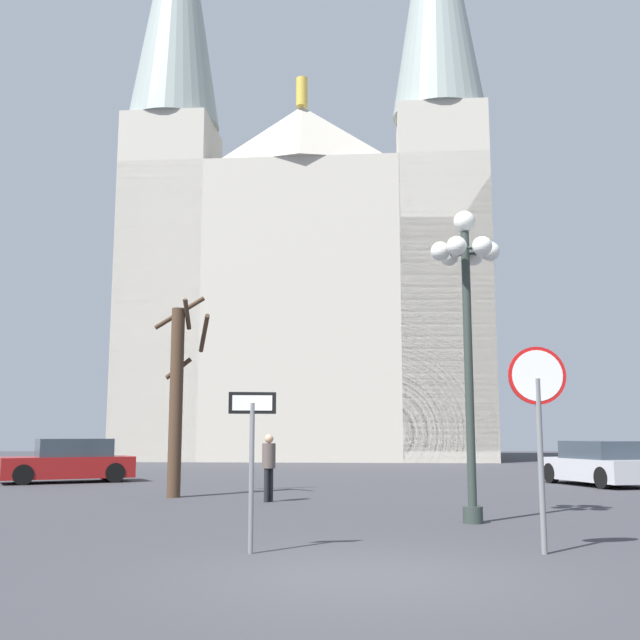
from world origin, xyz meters
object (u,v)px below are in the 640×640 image
(cathedral, at_px, (304,254))
(pedestrian_walking, at_px, (265,461))
(parked_car_far_silver, at_px, (596,464))
(bare_tree, at_px, (174,393))
(parked_car_near_red, at_px, (65,462))
(stop_sign, at_px, (535,406))
(one_way_arrow_sign, at_px, (248,447))
(street_lamp, at_px, (463,295))

(cathedral, xyz_separation_m, pedestrian_walking, (-0.42, -28.88, -11.99))
(parked_car_far_silver, relative_size, pedestrian_walking, 2.77)
(cathedral, distance_m, pedestrian_walking, 31.28)
(bare_tree, xyz_separation_m, parked_car_far_silver, (12.37, 4.34, -1.98))
(parked_car_near_red, bearing_deg, cathedral, 70.91)
(bare_tree, height_order, parked_car_far_silver, bare_tree)
(parked_car_near_red, distance_m, parked_car_far_silver, 17.07)
(stop_sign, distance_m, bare_tree, 11.31)
(stop_sign, distance_m, one_way_arrow_sign, 3.98)
(parked_car_far_silver, bearing_deg, one_way_arrow_sign, -125.74)
(one_way_arrow_sign, relative_size, street_lamp, 0.37)
(cathedral, xyz_separation_m, one_way_arrow_sign, (-0.14, -36.65, -11.52))
(cathedral, xyz_separation_m, street_lamp, (3.55, -33.18, -8.77))
(pedestrian_walking, bearing_deg, cathedral, 89.16)
(bare_tree, distance_m, parked_car_far_silver, 13.25)
(parked_car_far_silver, bearing_deg, parked_car_near_red, 174.79)
(cathedral, relative_size, parked_car_far_silver, 9.22)
(cathedral, bearing_deg, parked_car_near_red, -109.09)
(parked_car_near_red, bearing_deg, stop_sign, -52.94)
(parked_car_near_red, bearing_deg, parked_car_far_silver, -5.21)
(cathedral, bearing_deg, stop_sign, -84.09)
(cathedral, xyz_separation_m, parked_car_far_silver, (9.49, -23.27, -12.29))
(stop_sign, bearing_deg, parked_car_near_red, 127.06)
(one_way_arrow_sign, bearing_deg, pedestrian_walking, 92.09)
(bare_tree, relative_size, parked_car_near_red, 1.17)
(one_way_arrow_sign, distance_m, parked_car_near_red, 16.67)
(one_way_arrow_sign, bearing_deg, parked_car_far_silver, 54.26)
(parked_car_far_silver, bearing_deg, pedestrian_walking, -150.48)
(parked_car_near_red, bearing_deg, pedestrian_walking, -45.28)
(pedestrian_walking, bearing_deg, street_lamp, -47.24)
(cathedral, distance_m, parked_car_near_red, 26.06)
(street_lamp, relative_size, pedestrian_walking, 3.68)
(bare_tree, xyz_separation_m, pedestrian_walking, (2.46, -1.28, -1.67))
(bare_tree, distance_m, pedestrian_walking, 3.24)
(parked_car_near_red, bearing_deg, bare_tree, -51.78)
(street_lamp, xyz_separation_m, parked_car_far_silver, (5.94, 9.91, -3.53))
(parked_car_near_red, bearing_deg, one_way_arrow_sign, -63.71)
(cathedral, height_order, stop_sign, cathedral)
(stop_sign, distance_m, street_lamp, 4.16)
(cathedral, relative_size, pedestrian_walking, 25.55)
(parked_car_far_silver, bearing_deg, cathedral, 112.18)
(stop_sign, relative_size, one_way_arrow_sign, 1.29)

